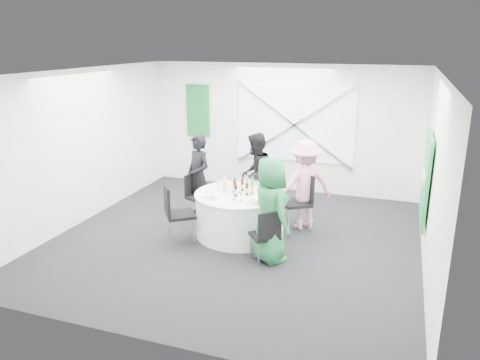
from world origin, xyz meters
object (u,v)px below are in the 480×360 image
(person_man_back_left, at_px, (198,176))
(person_woman_pink, at_px, (304,185))
(chair_back, at_px, (268,186))
(chair_front_left, at_px, (175,209))
(banquet_table, at_px, (240,214))
(green_water_bottle, at_px, (252,187))
(clear_water_bottle, at_px, (225,187))
(chair_back_right, at_px, (302,197))
(chair_front_right, at_px, (267,233))
(person_man_back, at_px, (255,174))
(person_woman_green, at_px, (270,210))
(chair_back_left, at_px, (196,193))

(person_man_back_left, bearing_deg, person_woman_pink, 32.43)
(chair_back, relative_size, chair_front_left, 0.93)
(person_woman_pink, bearing_deg, banquet_table, -0.00)
(person_man_back_left, bearing_deg, banquet_table, 0.00)
(banquet_table, height_order, green_water_bottle, green_water_bottle)
(green_water_bottle, xyz_separation_m, clear_water_bottle, (-0.46, -0.11, -0.01))
(chair_back, relative_size, person_man_back_left, 0.59)
(chair_back_right, distance_m, person_woman_pink, 0.22)
(chair_front_right, height_order, person_woman_pink, person_woman_pink)
(chair_back_right, relative_size, person_man_back, 0.65)
(chair_back, xyz_separation_m, person_man_back_left, (-1.21, -0.62, 0.25))
(chair_back_right, distance_m, person_man_back, 1.14)
(banquet_table, xyz_separation_m, chair_front_right, (0.74, -0.90, 0.12))
(person_man_back, bearing_deg, chair_front_right, 18.67)
(clear_water_bottle, bearing_deg, person_man_back, 80.93)
(person_woman_pink, bearing_deg, person_woman_green, 45.89)
(chair_back_left, relative_size, chair_front_left, 0.83)
(chair_back_left, height_order, chair_front_left, chair_front_left)
(chair_back_left, relative_size, person_woman_green, 0.51)
(chair_back, relative_size, chair_back_right, 0.90)
(chair_back_right, bearing_deg, clear_water_bottle, -92.73)
(person_man_back_left, height_order, person_woman_pink, person_woman_pink)
(banquet_table, relative_size, person_man_back, 0.97)
(chair_back, height_order, clear_water_bottle, clear_water_bottle)
(person_man_back_left, xyz_separation_m, green_water_bottle, (1.27, -0.59, 0.09))
(banquet_table, height_order, chair_back_right, chair_back_right)
(person_man_back_left, height_order, person_man_back, person_man_back)
(chair_front_right, relative_size, person_woman_pink, 0.53)
(chair_back_right, distance_m, person_woman_green, 1.38)
(chair_front_right, xyz_separation_m, person_woman_green, (0.01, 0.14, 0.32))
(banquet_table, xyz_separation_m, chair_back, (0.16, 1.23, 0.17))
(chair_back_right, distance_m, chair_front_left, 2.25)
(person_woman_pink, bearing_deg, chair_front_right, 46.25)
(chair_back_right, bearing_deg, banquet_table, -90.00)
(chair_back_left, bearing_deg, chair_back_right, -61.90)
(person_man_back, xyz_separation_m, green_water_bottle, (0.28, -1.06, 0.09))
(chair_back_right, relative_size, person_woman_pink, 0.64)
(person_woman_pink, relative_size, clear_water_bottle, 5.43)
(person_woman_green, bearing_deg, person_woman_pink, -53.47)
(chair_back_left, height_order, person_woman_green, person_woman_green)
(chair_back_left, height_order, person_man_back_left, person_man_back_left)
(banquet_table, height_order, chair_back_left, chair_back_left)
(person_man_back_left, height_order, person_woman_green, person_woman_green)
(person_man_back, distance_m, clear_water_bottle, 1.18)
(banquet_table, bearing_deg, green_water_bottle, 6.82)
(person_woman_pink, distance_m, green_water_bottle, 1.01)
(person_man_back, bearing_deg, green_water_bottle, 11.38)
(person_man_back, xyz_separation_m, person_woman_green, (0.81, -1.84, 0.02))
(person_man_back, distance_m, person_woman_pink, 1.11)
(chair_front_right, distance_m, green_water_bottle, 1.13)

